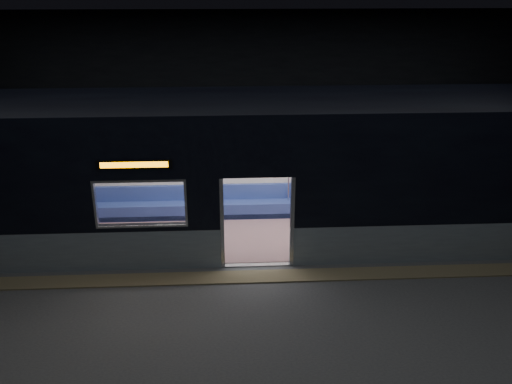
{
  "coord_description": "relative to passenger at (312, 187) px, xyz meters",
  "views": [
    {
      "loc": [
        -0.59,
        -9.3,
        5.84
      ],
      "look_at": [
        0.04,
        2.3,
        1.23
      ],
      "focal_mm": 38.0,
      "sensor_mm": 36.0,
      "label": 1
    }
  ],
  "objects": [
    {
      "name": "station_floor",
      "position": [
        -1.54,
        -3.55,
        -0.85
      ],
      "size": [
        24.0,
        14.0,
        0.01
      ],
      "primitive_type": "cube",
      "color": "#47494C",
      "rests_on": "ground"
    },
    {
      "name": "passenger",
      "position": [
        0.0,
        0.0,
        0.0
      ],
      "size": [
        0.44,
        0.77,
        1.49
      ],
      "rotation": [
        0.0,
        0.0,
        -0.05
      ],
      "color": "black",
      "rests_on": "metro_car"
    },
    {
      "name": "station_envelope",
      "position": [
        -1.54,
        -3.55,
        2.82
      ],
      "size": [
        24.0,
        14.0,
        5.0
      ],
      "color": "black",
      "rests_on": "station_floor"
    },
    {
      "name": "transit_map",
      "position": [
        1.6,
        0.31,
        0.6
      ],
      "size": [
        0.9,
        0.03,
        0.58
      ],
      "primitive_type": "cube",
      "color": "white",
      "rests_on": "metro_car"
    },
    {
      "name": "handbag",
      "position": [
        -0.0,
        -0.25,
        -0.13
      ],
      "size": [
        0.39,
        0.35,
        0.17
      ],
      "primitive_type": "cube",
      "rotation": [
        0.0,
        0.0,
        -0.2
      ],
      "color": "black",
      "rests_on": "passenger"
    },
    {
      "name": "metro_car",
      "position": [
        -1.54,
        -1.0,
        1.0
      ],
      "size": [
        18.0,
        3.04,
        3.35
      ],
      "color": "#8EA0AA",
      "rests_on": "station_floor"
    },
    {
      "name": "tactile_strip",
      "position": [
        -1.54,
        -3.0,
        -0.83
      ],
      "size": [
        22.8,
        0.5,
        0.03
      ],
      "primitive_type": "cube",
      "color": "#8C7F59",
      "rests_on": "station_floor"
    }
  ]
}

